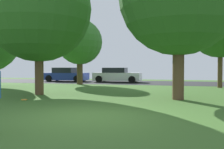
% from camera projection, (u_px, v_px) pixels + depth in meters
% --- Properties ---
extents(ground_plane, '(44.00, 44.00, 0.00)m').
position_uv_depth(ground_plane, '(91.00, 116.00, 7.46)').
color(ground_plane, '#3D6628').
extents(road_strip, '(44.00, 6.40, 0.01)m').
position_uv_depth(road_strip, '(149.00, 83.00, 22.94)').
color(road_strip, '#28282B').
rests_on(road_strip, ground_plane).
extents(oak_tree_left, '(4.49, 4.49, 6.59)m').
position_uv_depth(oak_tree_left, '(221.00, 26.00, 17.36)').
color(oak_tree_left, brown).
rests_on(oak_tree_left, ground_plane).
extents(birch_tree_lone, '(5.53, 5.53, 7.26)m').
position_uv_depth(birch_tree_lone, '(39.00, 9.00, 13.04)').
color(birch_tree_lone, brown).
rests_on(birch_tree_lone, ground_plane).
extents(oak_tree_right, '(3.78, 3.78, 5.45)m').
position_uv_depth(oak_tree_right, '(80.00, 42.00, 20.80)').
color(oak_tree_right, brown).
rests_on(oak_tree_right, ground_plane).
extents(frisbee_disc, '(0.27, 0.27, 0.03)m').
position_uv_depth(frisbee_disc, '(24.00, 100.00, 11.02)').
color(frisbee_disc, orange).
rests_on(frisbee_disc, ground_plane).
extents(parked_car_blue, '(4.27, 2.02, 1.39)m').
position_uv_depth(parked_car_blue, '(66.00, 75.00, 25.14)').
color(parked_car_blue, '#233893').
rests_on(parked_car_blue, ground_plane).
extents(parked_car_white, '(4.49, 2.08, 1.39)m').
position_uv_depth(parked_car_white, '(117.00, 75.00, 23.87)').
color(parked_car_white, white).
rests_on(parked_car_white, ground_plane).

